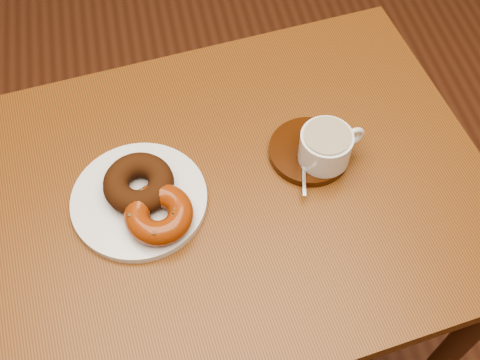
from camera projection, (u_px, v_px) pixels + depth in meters
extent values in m
cube|color=brown|center=(229.00, 194.00, 1.03)|extent=(0.95, 0.76, 0.03)
cylinder|color=#422313|center=(448.00, 354.00, 1.30)|extent=(0.05, 0.05, 0.80)
cylinder|color=#422313|center=(39.00, 231.00, 1.46)|extent=(0.05, 0.05, 0.80)
cylinder|color=#422313|center=(341.00, 149.00, 1.59)|extent=(0.05, 0.05, 0.80)
cylinder|color=silver|center=(139.00, 200.00, 0.99)|extent=(0.31, 0.31, 0.01)
torus|color=#371A0B|center=(139.00, 184.00, 0.98)|extent=(0.12, 0.12, 0.04)
torus|color=#87350E|center=(159.00, 214.00, 0.95)|extent=(0.14, 0.14, 0.04)
cube|color=#4A3618|center=(180.00, 204.00, 0.94)|extent=(0.01, 0.00, 0.00)
cube|color=#4A3618|center=(177.00, 198.00, 0.95)|extent=(0.01, 0.01, 0.00)
cube|color=#4A3618|center=(171.00, 192.00, 0.95)|extent=(0.01, 0.01, 0.00)
cube|color=#4A3618|center=(163.00, 190.00, 0.95)|extent=(0.01, 0.01, 0.00)
cube|color=#4A3618|center=(155.00, 190.00, 0.95)|extent=(0.00, 0.01, 0.00)
cube|color=#4A3618|center=(147.00, 193.00, 0.95)|extent=(0.01, 0.01, 0.00)
cube|color=#4A3618|center=(140.00, 198.00, 0.94)|extent=(0.01, 0.01, 0.00)
cube|color=#4A3618|center=(136.00, 205.00, 0.94)|extent=(0.01, 0.01, 0.00)
cube|color=#4A3618|center=(135.00, 212.00, 0.93)|extent=(0.01, 0.00, 0.00)
cube|color=#4A3618|center=(138.00, 219.00, 0.92)|extent=(0.01, 0.01, 0.00)
cube|color=#4A3618|center=(144.00, 225.00, 0.92)|extent=(0.01, 0.01, 0.00)
cube|color=#4A3618|center=(152.00, 228.00, 0.92)|extent=(0.01, 0.01, 0.00)
cube|color=#4A3618|center=(161.00, 228.00, 0.92)|extent=(0.00, 0.01, 0.00)
cube|color=#4A3618|center=(169.00, 225.00, 0.92)|extent=(0.01, 0.01, 0.00)
cube|color=#4A3618|center=(176.00, 219.00, 0.92)|extent=(0.01, 0.01, 0.00)
cube|color=#4A3618|center=(179.00, 212.00, 0.93)|extent=(0.01, 0.01, 0.00)
cylinder|color=#331607|center=(309.00, 151.00, 1.05)|extent=(0.17, 0.17, 0.02)
cylinder|color=silver|center=(325.00, 147.00, 1.01)|extent=(0.09, 0.09, 0.06)
cylinder|color=#53401C|center=(328.00, 136.00, 0.98)|extent=(0.08, 0.08, 0.00)
torus|color=silver|center=(353.00, 136.00, 1.02)|extent=(0.04, 0.02, 0.04)
ellipsoid|color=silver|center=(303.00, 156.00, 1.03)|extent=(0.02, 0.03, 0.01)
cube|color=silver|center=(304.00, 177.00, 1.01)|extent=(0.02, 0.08, 0.00)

